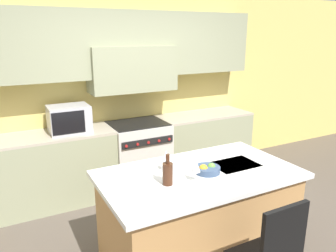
{
  "coord_description": "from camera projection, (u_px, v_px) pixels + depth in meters",
  "views": [
    {
      "loc": [
        -1.64,
        -2.3,
        2.11
      ],
      "look_at": [
        -0.06,
        0.72,
        1.14
      ],
      "focal_mm": 35.0,
      "sensor_mm": 36.0,
      "label": 1
    }
  ],
  "objects": [
    {
      "name": "ground_plane",
      "position": [
        206.0,
        252.0,
        3.27
      ],
      "size": [
        10.0,
        10.0,
        0.0
      ],
      "primitive_type": "plane",
      "color": "brown"
    },
    {
      "name": "back_cabinetry",
      "position": [
        129.0,
        72.0,
        4.53
      ],
      "size": [
        10.0,
        0.46,
        2.7
      ],
      "color": "#DBC166",
      "rests_on": "ground_plane"
    },
    {
      "name": "back_counter",
      "position": [
        138.0,
        154.0,
        4.63
      ],
      "size": [
        3.64,
        0.62,
        0.92
      ],
      "color": "gray",
      "rests_on": "ground_plane"
    },
    {
      "name": "range_stove",
      "position": [
        138.0,
        155.0,
        4.61
      ],
      "size": [
        0.78,
        0.7,
        0.93
      ],
      "color": "beige",
      "rests_on": "ground_plane"
    },
    {
      "name": "microwave",
      "position": [
        69.0,
        119.0,
        4.05
      ],
      "size": [
        0.49,
        0.39,
        0.33
      ],
      "color": "#B7B7BC",
      "rests_on": "back_counter"
    },
    {
      "name": "kitchen_island",
      "position": [
        198.0,
        215.0,
        3.1
      ],
      "size": [
        1.81,
        1.03,
        0.89
      ],
      "color": "#B7844C",
      "rests_on": "ground_plane"
    },
    {
      "name": "wine_bottle",
      "position": [
        168.0,
        173.0,
        2.71
      ],
      "size": [
        0.09,
        0.09,
        0.27
      ],
      "color": "#422314",
      "rests_on": "kitchen_island"
    },
    {
      "name": "wine_glass_near",
      "position": [
        196.0,
        166.0,
        2.76
      ],
      "size": [
        0.08,
        0.08,
        0.2
      ],
      "color": "white",
      "rests_on": "kitchen_island"
    },
    {
      "name": "wine_glass_far",
      "position": [
        166.0,
        157.0,
        2.97
      ],
      "size": [
        0.08,
        0.08,
        0.2
      ],
      "color": "white",
      "rests_on": "kitchen_island"
    },
    {
      "name": "fruit_bowl",
      "position": [
        207.0,
        169.0,
        2.96
      ],
      "size": [
        0.23,
        0.23,
        0.09
      ],
      "color": "#384C6B",
      "rests_on": "kitchen_island"
    }
  ]
}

